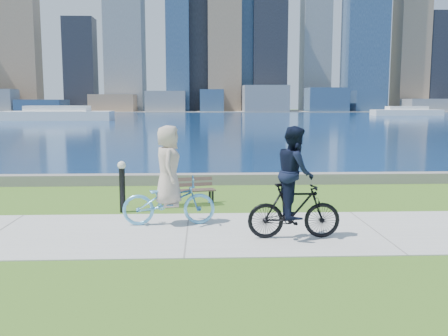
% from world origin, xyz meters
% --- Properties ---
extents(ground, '(320.00, 320.00, 0.00)m').
position_xyz_m(ground, '(0.00, 0.00, 0.00)').
color(ground, '#376119').
rests_on(ground, ground).
extents(concrete_path, '(80.00, 3.50, 0.02)m').
position_xyz_m(concrete_path, '(0.00, 0.00, 0.01)').
color(concrete_path, '#AFAFAA').
rests_on(concrete_path, ground).
extents(seawall, '(90.00, 0.50, 0.35)m').
position_xyz_m(seawall, '(0.00, 6.20, 0.17)').
color(seawall, slate).
rests_on(seawall, ground).
extents(bay_water, '(320.00, 131.00, 0.01)m').
position_xyz_m(bay_water, '(0.00, 72.00, 0.00)').
color(bay_water, navy).
rests_on(bay_water, ground).
extents(far_shore, '(320.00, 30.00, 0.12)m').
position_xyz_m(far_shore, '(0.00, 130.00, 0.06)').
color(far_shore, gray).
rests_on(far_shore, ground).
extents(city_skyline, '(179.39, 23.36, 76.00)m').
position_xyz_m(city_skyline, '(1.14, 129.66, 24.89)').
color(city_skyline, '#836850').
rests_on(city_skyline, ground).
extents(ferry_near, '(15.54, 4.44, 2.11)m').
position_xyz_m(ferry_near, '(-24.56, 63.10, 0.88)').
color(ferry_near, white).
rests_on(ferry_near, ground).
extents(ferry_far, '(13.22, 3.78, 1.79)m').
position_xyz_m(ferry_far, '(35.93, 85.42, 0.75)').
color(ferry_far, white).
rests_on(ferry_far, ground).
extents(park_bench, '(1.46, 0.78, 0.72)m').
position_xyz_m(park_bench, '(-4.05, 2.87, 0.44)').
color(park_bench, black).
rests_on(park_bench, ground).
extents(bollard_lamp, '(0.21, 0.21, 1.29)m').
position_xyz_m(bollard_lamp, '(-5.66, 2.07, 0.74)').
color(bollard_lamp, black).
rests_on(bollard_lamp, ground).
extents(cyclist_woman, '(0.82, 2.08, 2.21)m').
position_xyz_m(cyclist_woman, '(-4.42, 0.69, 0.84)').
color(cyclist_woman, '#5FB3E8').
rests_on(cyclist_woman, ground).
extents(cyclist_man, '(0.68, 1.85, 2.26)m').
position_xyz_m(cyclist_man, '(-1.84, -0.55, 0.97)').
color(cyclist_man, black).
rests_on(cyclist_man, ground).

